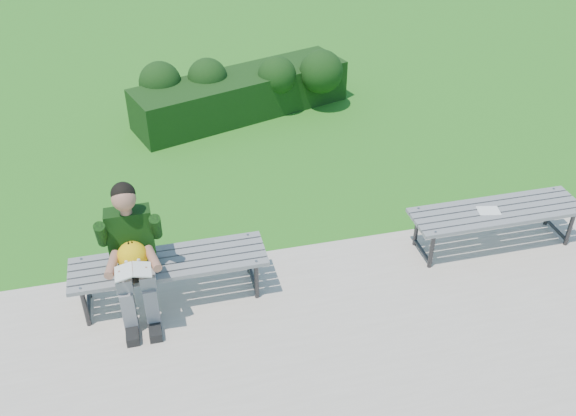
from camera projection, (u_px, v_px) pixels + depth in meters
The scene contains 7 objects.
ground at pixel (307, 247), 6.82m from camera, with size 80.00×80.00×0.00m.
walkway at pixel (361, 370), 5.41m from camera, with size 30.00×3.50×0.02m.
hedge at pixel (243, 88), 9.22m from camera, with size 3.26×1.73×0.89m.
bench_left at pixel (169, 265), 5.92m from camera, with size 1.80×0.50×0.46m.
bench_right at pixel (496, 214), 6.59m from camera, with size 1.80×0.50×0.46m.
seated_boy at pixel (132, 251), 5.61m from camera, with size 0.56×0.76×1.31m.
paper_sheet at pixel (489, 211), 6.54m from camera, with size 0.25×0.20×0.01m.
Camera 1 is at (-1.48, -5.18, 4.21)m, focal length 40.00 mm.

